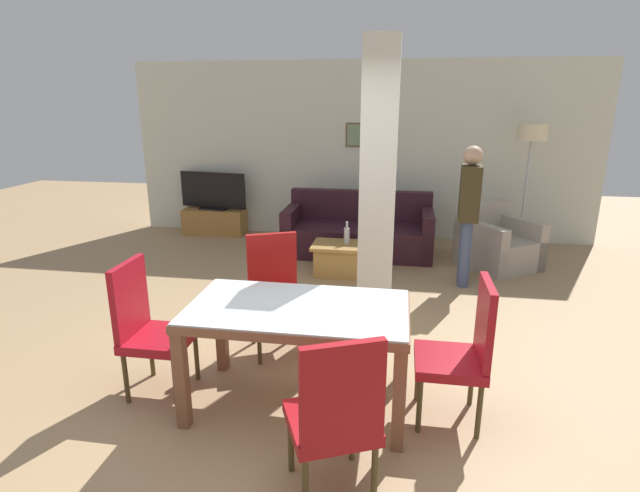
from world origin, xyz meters
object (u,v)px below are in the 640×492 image
(dining_chair_head_left, at_px, (148,324))
(sofa, at_px, (358,233))
(dining_chair_far_left, at_px, (275,289))
(tv_screen, at_px, (213,191))
(bottle, at_px, (347,235))
(tv_stand, at_px, (215,221))
(floor_lamp, at_px, (531,144))
(armchair, at_px, (496,245))
(dining_chair_near_right, at_px, (335,414))
(dining_chair_head_right, at_px, (463,348))
(dining_table, at_px, (298,328))
(coffee_table, at_px, (343,259))
(standing_person, at_px, (469,207))

(dining_chair_head_left, relative_size, sofa, 0.49)
(dining_chair_far_left, relative_size, tv_screen, 0.91)
(bottle, xyz_separation_m, tv_stand, (-2.35, 1.60, -0.30))
(dining_chair_head_left, distance_m, floor_lamp, 5.61)
(dining_chair_head_left, bearing_deg, dining_chair_far_left, 137.88)
(sofa, height_order, bottle, sofa)
(dining_chair_head_left, bearing_deg, armchair, 138.53)
(dining_chair_near_right, xyz_separation_m, dining_chair_head_right, (0.75, 0.85, 0.00))
(dining_table, height_order, armchair, armchair)
(dining_chair_far_left, relative_size, floor_lamp, 0.56)
(dining_table, distance_m, armchair, 4.00)
(dining_chair_head_right, height_order, armchair, dining_chair_head_right)
(dining_chair_near_right, xyz_separation_m, dining_chair_head_left, (-1.51, 0.85, 0.00))
(dining_chair_head_left, relative_size, floor_lamp, 0.56)
(sofa, distance_m, bottle, 0.95)
(dining_table, relative_size, dining_chair_head_left, 1.50)
(coffee_table, bearing_deg, floor_lamp, 30.44)
(dining_chair_far_left, distance_m, bottle, 2.08)
(dining_chair_near_right, relative_size, sofa, 0.49)
(armchair, bearing_deg, floor_lamp, -156.60)
(dining_chair_near_right, xyz_separation_m, tv_stand, (-2.70, 5.33, -0.34))
(dining_chair_head_right, bearing_deg, bottle, 20.90)
(standing_person, bearing_deg, dining_chair_near_right, 167.66)
(tv_screen, bearing_deg, sofa, 173.00)
(floor_lamp, bearing_deg, dining_chair_near_right, -111.70)
(tv_stand, bearing_deg, bottle, -34.26)
(dining_table, bearing_deg, bottle, 89.47)
(tv_stand, bearing_deg, dining_chair_near_right, -63.10)
(dining_table, height_order, floor_lamp, floor_lamp)
(dining_chair_head_right, distance_m, floor_lamp, 4.54)
(dining_chair_near_right, relative_size, dining_chair_head_right, 1.00)
(armchair, height_order, coffee_table, armchair)
(dining_chair_head_left, height_order, standing_person, standing_person)
(dining_chair_near_right, bearing_deg, dining_chair_head_left, 126.65)
(dining_chair_head_left, xyz_separation_m, bottle, (1.16, 2.87, -0.04))
(dining_chair_far_left, xyz_separation_m, dining_chair_head_left, (-0.75, -0.83, 0.00))
(armchair, bearing_deg, coffee_table, -16.94)
(coffee_table, xyz_separation_m, tv_screen, (-2.32, 1.65, 0.49))
(dining_chair_near_right, bearing_deg, coffee_table, 72.14)
(bottle, relative_size, tv_screen, 0.25)
(tv_screen, bearing_deg, dining_chair_far_left, 126.84)
(dining_chair_far_left, height_order, standing_person, standing_person)
(coffee_table, xyz_separation_m, standing_person, (1.45, -0.11, 0.74))
(dining_chair_far_left, bearing_deg, floor_lamp, -153.63)
(dining_table, distance_m, sofa, 3.81)
(sofa, bearing_deg, bottle, 85.83)
(dining_chair_near_right, relative_size, armchair, 0.87)
(dining_chair_near_right, distance_m, armchair, 4.61)
(armchair, relative_size, floor_lamp, 0.64)
(floor_lamp, bearing_deg, dining_chair_far_left, -129.22)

